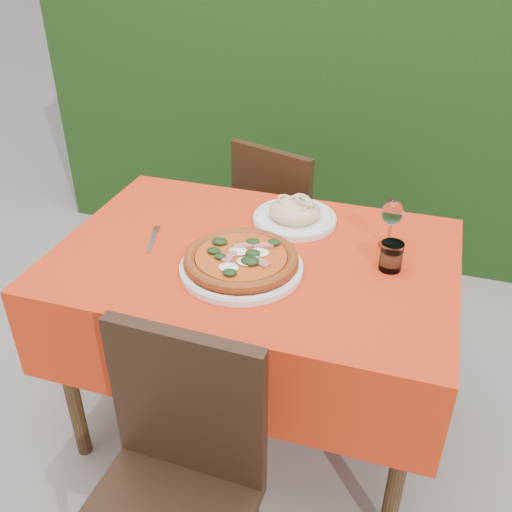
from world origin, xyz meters
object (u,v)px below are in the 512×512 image
(chair_far, at_px, (282,221))
(water_glass, at_px, (391,257))
(wine_glass, at_px, (392,214))
(pizza_plate, at_px, (241,262))
(chair_near, at_px, (174,479))
(pasta_plate, at_px, (295,214))
(fork, at_px, (152,242))

(chair_far, relative_size, water_glass, 9.45)
(wine_glass, bearing_deg, chair_far, 133.07)
(chair_far, relative_size, pizza_plate, 2.15)
(chair_near, bearing_deg, pasta_plate, 88.63)
(fork, bearing_deg, wine_glass, -1.30)
(pasta_plate, bearing_deg, chair_far, 109.75)
(pizza_plate, xyz_separation_m, fork, (-0.33, 0.07, -0.03))
(pasta_plate, bearing_deg, pizza_plate, -102.24)
(chair_near, bearing_deg, pizza_plate, 94.09)
(chair_near, distance_m, fork, 0.78)
(chair_near, relative_size, fork, 4.66)
(chair_near, distance_m, water_glass, 0.88)
(chair_near, height_order, fork, chair_near)
(chair_near, bearing_deg, water_glass, 62.73)
(chair_far, relative_size, fork, 4.49)
(chair_near, distance_m, chair_far, 1.39)
(chair_far, xyz_separation_m, wine_glass, (0.49, -0.53, 0.38))
(chair_far, relative_size, pasta_plate, 2.94)
(chair_near, relative_size, pizza_plate, 2.23)
(pizza_plate, bearing_deg, chair_near, -87.94)
(chair_near, relative_size, water_glass, 9.80)
(pizza_plate, height_order, fork, pizza_plate)
(water_glass, bearing_deg, pasta_plate, 150.01)
(pizza_plate, bearing_deg, fork, 168.15)
(wine_glass, bearing_deg, chair_near, -114.23)
(chair_near, relative_size, chair_far, 1.04)
(pizza_plate, bearing_deg, pasta_plate, 77.76)
(chair_far, bearing_deg, fork, 90.18)
(water_glass, distance_m, wine_glass, 0.15)
(pasta_plate, xyz_separation_m, wine_glass, (0.33, -0.07, 0.09))
(pasta_plate, height_order, fork, pasta_plate)
(pizza_plate, relative_size, water_glass, 4.39)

